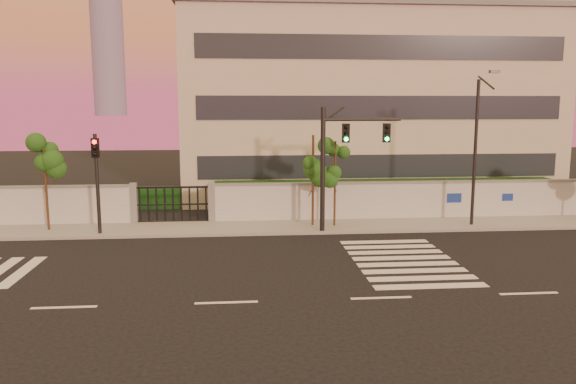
% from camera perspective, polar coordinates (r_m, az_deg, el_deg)
% --- Properties ---
extents(ground, '(120.00, 120.00, 0.00)m').
position_cam_1_polar(ground, '(18.22, -6.28, -11.12)').
color(ground, black).
rests_on(ground, ground).
extents(sidewalk, '(60.00, 3.00, 0.15)m').
position_cam_1_polar(sidewalk, '(28.29, -5.82, -3.65)').
color(sidewalk, gray).
rests_on(sidewalk, ground).
extents(perimeter_wall, '(60.00, 0.36, 2.20)m').
position_cam_1_polar(perimeter_wall, '(29.57, -5.61, -1.13)').
color(perimeter_wall, '#AAADB2').
rests_on(perimeter_wall, ground).
extents(hedge_row, '(41.00, 4.25, 1.80)m').
position_cam_1_polar(hedge_row, '(32.31, -3.67, -0.70)').
color(hedge_row, '#10340F').
rests_on(hedge_row, ground).
extents(institutional_building, '(24.40, 12.40, 12.25)m').
position_cam_1_polar(institutional_building, '(40.01, 7.43, 8.79)').
color(institutional_building, beige).
rests_on(institutional_building, ground).
extents(road_markings, '(57.00, 7.62, 0.02)m').
position_cam_1_polar(road_markings, '(21.88, -10.25, -7.72)').
color(road_markings, silver).
rests_on(road_markings, ground).
extents(street_tree_c, '(1.43, 1.14, 4.66)m').
position_cam_1_polar(street_tree_c, '(29.36, -23.46, 2.74)').
color(street_tree_c, '#382314').
rests_on(street_tree_c, ground).
extents(street_tree_d, '(1.52, 1.21, 4.70)m').
position_cam_1_polar(street_tree_d, '(28.05, 2.60, 3.29)').
color(street_tree_d, '#382314').
rests_on(street_tree_d, ground).
extents(street_tree_e, '(1.34, 1.06, 4.41)m').
position_cam_1_polar(street_tree_e, '(28.02, 4.84, 2.80)').
color(street_tree_e, '#382314').
rests_on(street_tree_e, ground).
extents(traffic_signal_main, '(3.85, 0.38, 6.09)m').
position_cam_1_polar(traffic_signal_main, '(26.83, 5.19, 3.82)').
color(traffic_signal_main, black).
rests_on(traffic_signal_main, ground).
extents(traffic_signal_secondary, '(0.38, 0.35, 4.86)m').
position_cam_1_polar(traffic_signal_secondary, '(27.68, -18.86, 1.94)').
color(traffic_signal_secondary, black).
rests_on(traffic_signal_secondary, ground).
extents(streetlight_east, '(0.46, 1.87, 7.76)m').
position_cam_1_polar(streetlight_east, '(29.44, 18.63, 4.52)').
color(streetlight_east, black).
rests_on(streetlight_east, ground).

